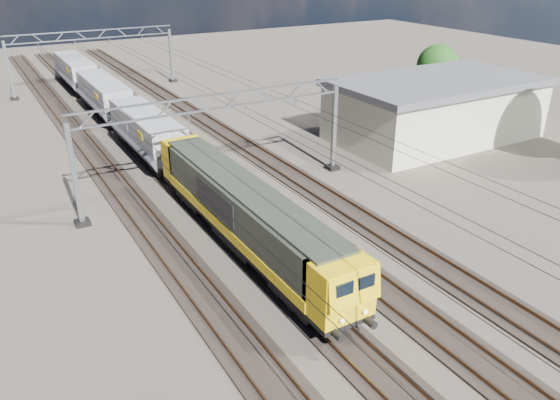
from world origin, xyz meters
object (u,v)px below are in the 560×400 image
hopper_wagon_third (75,70)px  tree_far (441,67)px  catenary_gantry_far (95,58)px  hopper_wagon_mid (104,94)px  catenary_gantry_mid (219,141)px  industrial_shed (435,108)px  hopper_wagon_lead (147,131)px  locomotive (244,211)px

hopper_wagon_third → tree_far: size_ratio=1.95×
catenary_gantry_far → hopper_wagon_mid: bearing=-99.6°
catenary_gantry_far → catenary_gantry_mid: bearing=-90.0°
hopper_wagon_third → tree_far: (32.32, -28.63, 2.00)m
industrial_shed → tree_far: (8.32, 7.79, 1.51)m
hopper_wagon_lead → hopper_wagon_third: bearing=90.0°
catenary_gantry_mid → hopper_wagon_mid: bearing=94.7°
catenary_gantry_far → tree_far: 40.08m
hopper_wagon_lead → tree_far: bearing=-0.4°
hopper_wagon_mid → hopper_wagon_third: (0.00, 14.20, 0.00)m
hopper_wagon_mid → hopper_wagon_third: 14.20m
locomotive → hopper_wagon_lead: size_ratio=1.62×
catenary_gantry_mid → hopper_wagon_third: bearing=93.0°
hopper_wagon_lead → industrial_shed: 25.31m
catenary_gantry_mid → catenary_gantry_far: 36.00m
catenary_gantry_mid → hopper_wagon_mid: 24.36m
catenary_gantry_mid → hopper_wagon_third: 38.51m
locomotive → industrial_shed: industrial_shed is taller
locomotive → tree_far: size_ratio=3.17×
locomotive → hopper_wagon_third: 46.10m
hopper_wagon_mid → hopper_wagon_third: same height
catenary_gantry_far → hopper_wagon_lead: size_ratio=1.53×
hopper_wagon_third → industrial_shed: (24.00, -36.42, 0.49)m
locomotive → hopper_wagon_third: locomotive is taller
catenary_gantry_far → hopper_wagon_mid: catenary_gantry_far is taller
hopper_wagon_lead → industrial_shed: (24.00, -8.02, 0.49)m
tree_far → catenary_gantry_far: bearing=139.2°
tree_far → locomotive: bearing=-151.6°
locomotive → hopper_wagon_lead: bearing=90.0°
catenary_gantry_far → tree_far: catenary_gantry_far is taller
catenary_gantry_mid → catenary_gantry_far: size_ratio=1.00×
hopper_wagon_mid → industrial_shed: (24.00, -22.22, 0.49)m
industrial_shed → hopper_wagon_mid: bearing=137.2°
hopper_wagon_mid → catenary_gantry_far: bearing=80.4°
hopper_wagon_lead → industrial_shed: size_ratio=0.70×
catenary_gantry_far → locomotive: catenary_gantry_far is taller
catenary_gantry_mid → hopper_wagon_mid: (-2.00, 24.22, -1.67)m
locomotive → hopper_wagon_third: size_ratio=1.62×
catenary_gantry_mid → hopper_wagon_lead: bearing=101.3°
industrial_shed → locomotive: bearing=-158.0°
catenary_gantry_far → locomotive: size_ratio=0.94×
industrial_shed → tree_far: size_ratio=2.80×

